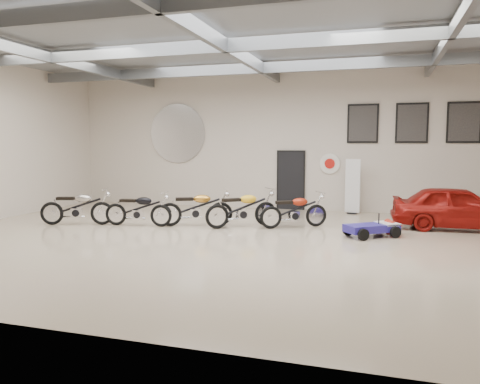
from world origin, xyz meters
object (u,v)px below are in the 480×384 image
(motorcycle_silver, at_px, (77,206))
(motorcycle_red, at_px, (294,210))
(vintage_car, at_px, (458,208))
(banner_stand, at_px, (353,187))
(motorcycle_gold, at_px, (195,207))
(go_kart, at_px, (376,225))
(motorcycle_black, at_px, (138,208))
(motorcycle_yellow, at_px, (242,208))

(motorcycle_silver, bearing_deg, motorcycle_red, -4.80)
(motorcycle_red, height_order, vintage_car, vintage_car)
(banner_stand, height_order, motorcycle_gold, banner_stand)
(banner_stand, bearing_deg, motorcycle_red, -102.95)
(go_kart, relative_size, vintage_car, 0.47)
(motorcycle_black, relative_size, motorcycle_yellow, 0.93)
(motorcycle_black, xyz_separation_m, motorcycle_gold, (1.59, 0.54, 0.03))
(motorcycle_red, bearing_deg, banner_stand, 33.65)
(motorcycle_gold, relative_size, vintage_car, 0.59)
(motorcycle_red, distance_m, vintage_car, 4.61)
(banner_stand, xyz_separation_m, motorcycle_black, (-5.86, -4.32, -0.42))
(motorcycle_black, relative_size, vintage_car, 0.55)
(motorcycle_silver, bearing_deg, motorcycle_black, -7.05)
(motorcycle_yellow, relative_size, vintage_car, 0.60)
(motorcycle_silver, xyz_separation_m, motorcycle_gold, (3.44, 0.89, 0.00))
(go_kart, distance_m, vintage_car, 2.81)
(vintage_car, bearing_deg, motorcycle_silver, 101.32)
(motorcycle_silver, relative_size, motorcycle_black, 1.06)
(banner_stand, distance_m, motorcycle_silver, 9.02)
(banner_stand, relative_size, motorcycle_silver, 0.89)
(motorcycle_silver, distance_m, motorcycle_red, 6.43)
(banner_stand, bearing_deg, motorcycle_gold, -127.45)
(motorcycle_silver, height_order, motorcycle_gold, motorcycle_gold)
(banner_stand, relative_size, vintage_car, 0.52)
(motorcycle_black, height_order, motorcycle_gold, motorcycle_gold)
(motorcycle_black, bearing_deg, vintage_car, 7.35)
(motorcycle_yellow, distance_m, go_kart, 3.77)
(motorcycle_red, bearing_deg, vintage_car, -18.63)
(motorcycle_yellow, relative_size, go_kart, 1.26)
(go_kart, bearing_deg, motorcycle_red, 127.50)
(motorcycle_black, xyz_separation_m, motorcycle_yellow, (2.96, 0.73, 0.04))
(motorcycle_red, relative_size, go_kart, 1.16)
(motorcycle_black, distance_m, go_kart, 6.73)
(motorcycle_yellow, xyz_separation_m, motorcycle_red, (1.46, 0.35, -0.04))
(banner_stand, xyz_separation_m, motorcycle_red, (-1.44, -3.23, -0.42))
(motorcycle_yellow, height_order, go_kart, motorcycle_yellow)
(banner_stand, distance_m, vintage_car, 3.73)
(motorcycle_red, bearing_deg, motorcycle_gold, 158.50)
(banner_stand, height_order, motorcycle_silver, banner_stand)
(motorcycle_silver, height_order, motorcycle_red, motorcycle_silver)
(motorcycle_silver, bearing_deg, vintage_car, -4.44)
(vintage_car, bearing_deg, motorcycle_gold, 100.71)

